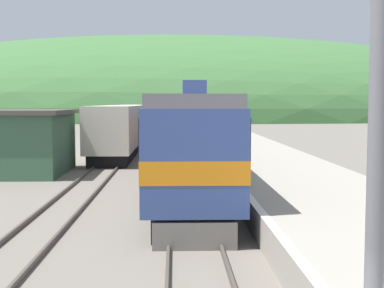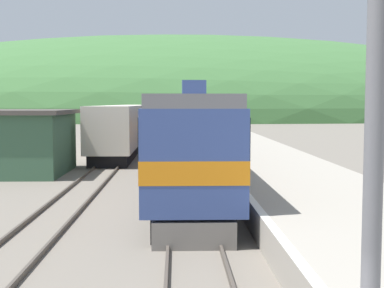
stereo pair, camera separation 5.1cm
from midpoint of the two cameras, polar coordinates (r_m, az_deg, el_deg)
The scene contains 10 objects.
track_main at distance 74.05m, azimuth -1.47°, elevation 1.37°, with size 1.52×180.00×0.16m.
track_siding at distance 74.17m, azimuth -5.13°, elevation 1.36°, with size 1.52×180.00×0.16m.
platform at distance 54.31m, azimuth 3.60°, elevation 0.66°, with size 5.75×140.00×0.93m.
distant_hills at distance 148.44m, azimuth -1.67°, elevation 2.86°, with size 215.60×97.02×43.90m.
station_shed at distance 31.86m, azimuth -19.62°, elevation 0.24°, with size 7.49×6.73×3.61m.
express_train_lead_car at distance 24.58m, azimuth -0.67°, elevation 0.50°, with size 3.01×21.23×4.60m.
carriage_second at distance 46.72m, azimuth -1.24°, elevation 2.33°, with size 3.00×20.88×4.24m.
carriage_third at distance 68.48m, azimuth -1.44°, elevation 2.99°, with size 3.00×20.88×4.24m.
carriage_fourth at distance 90.24m, azimuth -1.55°, elevation 3.33°, with size 3.00×20.88×4.24m.
siding_train at distance 46.96m, azimuth -7.02°, elevation 1.88°, with size 2.90×29.62×3.79m.
Camera 1 is at (-0.54, -3.95, 3.99)m, focal length 50.00 mm.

